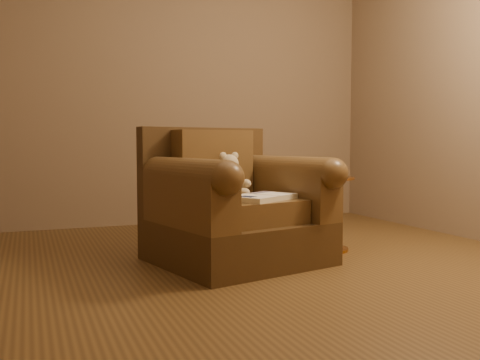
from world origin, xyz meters
name	(u,v)px	position (x,y,z in m)	size (l,w,h in m)	color
floor	(257,266)	(0.00, 0.00, 0.00)	(4.00, 4.00, 0.00)	brown
armchair	(233,209)	(-0.08, 0.21, 0.34)	(1.18, 1.14, 0.89)	#422D16
teddy_bear	(231,179)	(-0.06, 0.29, 0.54)	(0.22, 0.25, 0.30)	#C8B38C
guidebook	(262,197)	(0.02, -0.02, 0.44)	(0.51, 0.45, 0.04)	beige
side_table	(327,211)	(0.67, 0.26, 0.29)	(0.38, 0.38, 0.54)	#C17C35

